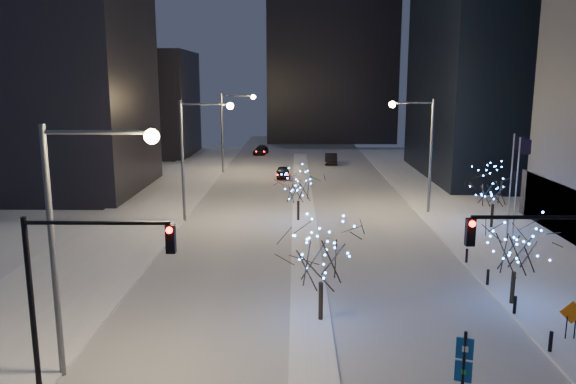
{
  "coord_description": "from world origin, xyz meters",
  "views": [
    {
      "loc": [
        -0.74,
        -18.41,
        11.56
      ],
      "look_at": [
        -1.18,
        14.52,
        5.0
      ],
      "focal_mm": 35.0,
      "sensor_mm": 36.0,
      "label": 1
    }
  ],
  "objects_px": {
    "street_lamp_w_far": "(230,122)",
    "street_lamp_east": "(421,141)",
    "car_mid": "(331,158)",
    "holiday_tree_median_far": "(298,186)",
    "street_lamp_w_mid": "(195,144)",
    "traffic_signal_west": "(74,280)",
    "holiday_tree_median_near": "(321,253)",
    "construction_sign": "(572,316)",
    "holiday_tree_plaza_far": "(494,186)",
    "street_lamp_w_near": "(78,217)",
    "holiday_tree_plaza_near": "(516,246)",
    "wayfinding_sign": "(464,366)",
    "car_near": "(283,172)",
    "traffic_signal_east": "(563,272)",
    "car_far": "(261,150)"
  },
  "relations": [
    {
      "from": "street_lamp_w_far",
      "to": "street_lamp_east",
      "type": "distance_m",
      "value": 29.08
    },
    {
      "from": "car_mid",
      "to": "holiday_tree_median_far",
      "type": "height_order",
      "value": "holiday_tree_median_far"
    },
    {
      "from": "street_lamp_w_mid",
      "to": "traffic_signal_west",
      "type": "xyz_separation_m",
      "value": [
        0.5,
        -27.0,
        -1.74
      ]
    },
    {
      "from": "street_lamp_w_mid",
      "to": "holiday_tree_median_near",
      "type": "distance_m",
      "value": 22.16
    },
    {
      "from": "construction_sign",
      "to": "holiday_tree_plaza_far",
      "type": "bearing_deg",
      "value": 88.32
    },
    {
      "from": "street_lamp_w_near",
      "to": "street_lamp_east",
      "type": "height_order",
      "value": "same"
    },
    {
      "from": "car_mid",
      "to": "holiday_tree_median_near",
      "type": "xyz_separation_m",
      "value": [
        -3.74,
        -52.8,
        2.71
      ]
    },
    {
      "from": "car_mid",
      "to": "holiday_tree_plaza_near",
      "type": "distance_m",
      "value": 51.1
    },
    {
      "from": "street_lamp_w_far",
      "to": "car_mid",
      "type": "relative_size",
      "value": 2.1
    },
    {
      "from": "street_lamp_w_far",
      "to": "construction_sign",
      "type": "relative_size",
      "value": 5.56
    },
    {
      "from": "holiday_tree_median_near",
      "to": "construction_sign",
      "type": "distance_m",
      "value": 11.52
    },
    {
      "from": "street_lamp_w_mid",
      "to": "traffic_signal_west",
      "type": "relative_size",
      "value": 1.43
    },
    {
      "from": "street_lamp_w_mid",
      "to": "construction_sign",
      "type": "bearing_deg",
      "value": -46.63
    },
    {
      "from": "street_lamp_east",
      "to": "holiday_tree_plaza_far",
      "type": "bearing_deg",
      "value": -47.26
    },
    {
      "from": "holiday_tree_plaza_near",
      "to": "holiday_tree_median_near",
      "type": "bearing_deg",
      "value": -167.92
    },
    {
      "from": "street_lamp_w_near",
      "to": "traffic_signal_west",
      "type": "bearing_deg",
      "value": -76.04
    },
    {
      "from": "street_lamp_w_near",
      "to": "car_mid",
      "type": "distance_m",
      "value": 59.73
    },
    {
      "from": "street_lamp_w_mid",
      "to": "street_lamp_east",
      "type": "xyz_separation_m",
      "value": [
        19.02,
        3.0,
        -0.05
      ]
    },
    {
      "from": "street_lamp_w_far",
      "to": "wayfinding_sign",
      "type": "xyz_separation_m",
      "value": [
        13.94,
        -52.79,
        -4.49
      ]
    },
    {
      "from": "street_lamp_w_mid",
      "to": "holiday_tree_plaza_near",
      "type": "relative_size",
      "value": 2.09
    },
    {
      "from": "street_lamp_w_mid",
      "to": "car_mid",
      "type": "height_order",
      "value": "street_lamp_w_mid"
    },
    {
      "from": "traffic_signal_west",
      "to": "holiday_tree_plaza_far",
      "type": "height_order",
      "value": "traffic_signal_west"
    },
    {
      "from": "street_lamp_w_far",
      "to": "car_near",
      "type": "xyz_separation_m",
      "value": [
        6.67,
        -3.61,
        -5.82
      ]
    },
    {
      "from": "traffic_signal_east",
      "to": "holiday_tree_plaza_far",
      "type": "distance_m",
      "value": 24.63
    },
    {
      "from": "holiday_tree_median_far",
      "to": "car_mid",
      "type": "bearing_deg",
      "value": 81.83
    },
    {
      "from": "street_lamp_w_near",
      "to": "street_lamp_w_far",
      "type": "distance_m",
      "value": 50.0
    },
    {
      "from": "car_far",
      "to": "holiday_tree_plaza_near",
      "type": "xyz_separation_m",
      "value": [
        16.82,
        -60.99,
        2.59
      ]
    },
    {
      "from": "street_lamp_east",
      "to": "wayfinding_sign",
      "type": "xyz_separation_m",
      "value": [
        -5.08,
        -30.79,
        -4.44
      ]
    },
    {
      "from": "traffic_signal_east",
      "to": "car_mid",
      "type": "relative_size",
      "value": 1.47
    },
    {
      "from": "street_lamp_w_far",
      "to": "street_lamp_east",
      "type": "bearing_deg",
      "value": -49.15
    },
    {
      "from": "street_lamp_w_near",
      "to": "traffic_signal_west",
      "type": "relative_size",
      "value": 1.43
    },
    {
      "from": "street_lamp_w_near",
      "to": "street_lamp_w_mid",
      "type": "bearing_deg",
      "value": 90.0
    },
    {
      "from": "street_lamp_w_near",
      "to": "car_far",
      "type": "relative_size",
      "value": 2.19
    },
    {
      "from": "traffic_signal_west",
      "to": "holiday_tree_plaza_far",
      "type": "relative_size",
      "value": 1.39
    },
    {
      "from": "street_lamp_w_near",
      "to": "traffic_signal_east",
      "type": "relative_size",
      "value": 1.43
    },
    {
      "from": "car_mid",
      "to": "wayfinding_sign",
      "type": "bearing_deg",
      "value": 92.61
    },
    {
      "from": "holiday_tree_median_far",
      "to": "wayfinding_sign",
      "type": "height_order",
      "value": "holiday_tree_median_far"
    },
    {
      "from": "car_far",
      "to": "holiday_tree_median_far",
      "type": "relative_size",
      "value": 1.04
    },
    {
      "from": "street_lamp_w_far",
      "to": "holiday_tree_median_near",
      "type": "distance_m",
      "value": 45.9
    },
    {
      "from": "holiday_tree_plaza_far",
      "to": "street_lamp_w_near",
      "type": "bearing_deg",
      "value": -136.08
    },
    {
      "from": "traffic_signal_west",
      "to": "car_far",
      "type": "xyz_separation_m",
      "value": [
        2.19,
        70.33,
        -4.1
      ]
    },
    {
      "from": "street_lamp_east",
      "to": "traffic_signal_east",
      "type": "height_order",
      "value": "street_lamp_east"
    },
    {
      "from": "car_mid",
      "to": "construction_sign",
      "type": "bearing_deg",
      "value": 99.58
    },
    {
      "from": "street_lamp_w_far",
      "to": "holiday_tree_median_far",
      "type": "distance_m",
      "value": 26.64
    },
    {
      "from": "traffic_signal_east",
      "to": "holiday_tree_median_near",
      "type": "xyz_separation_m",
      "value": [
        -8.44,
        6.18,
        -1.27
      ]
    },
    {
      "from": "wayfinding_sign",
      "to": "traffic_signal_east",
      "type": "bearing_deg",
      "value": 43.76
    },
    {
      "from": "holiday_tree_median_near",
      "to": "holiday_tree_plaza_near",
      "type": "bearing_deg",
      "value": 12.08
    },
    {
      "from": "street_lamp_east",
      "to": "car_mid",
      "type": "distance_m",
      "value": 31.06
    },
    {
      "from": "car_mid",
      "to": "holiday_tree_plaza_far",
      "type": "distance_m",
      "value": 36.75
    },
    {
      "from": "traffic_signal_east",
      "to": "car_near",
      "type": "bearing_deg",
      "value": 103.3
    }
  ]
}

